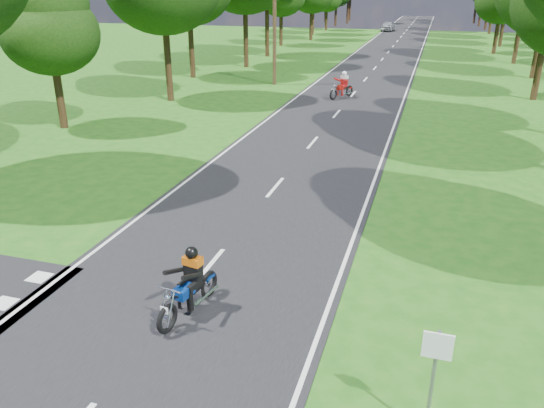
% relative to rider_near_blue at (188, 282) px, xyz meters
% --- Properties ---
extents(ground, '(160.00, 160.00, 0.00)m').
position_rel_rider_near_blue_xyz_m(ground, '(-0.41, 0.01, -0.79)').
color(ground, '#194E11').
rests_on(ground, ground).
extents(main_road, '(7.00, 140.00, 0.02)m').
position_rel_rider_near_blue_xyz_m(main_road, '(-0.41, 50.01, -0.78)').
color(main_road, black).
rests_on(main_road, ground).
extents(road_markings, '(7.40, 140.00, 0.01)m').
position_rel_rider_near_blue_xyz_m(road_markings, '(-0.55, 48.14, -0.76)').
color(road_markings, silver).
rests_on(road_markings, main_road).
extents(telegraph_pole, '(1.20, 0.26, 8.00)m').
position_rel_rider_near_blue_xyz_m(telegraph_pole, '(-6.41, 28.01, 3.28)').
color(telegraph_pole, '#382616').
rests_on(telegraph_pole, ground).
extents(road_sign, '(0.45, 0.07, 2.00)m').
position_rel_rider_near_blue_xyz_m(road_sign, '(5.09, -2.00, 0.55)').
color(road_sign, slate).
rests_on(road_sign, ground).
extents(rider_near_blue, '(0.93, 1.92, 1.54)m').
position_rel_rider_near_blue_xyz_m(rider_near_blue, '(0.00, 0.00, 0.00)').
color(rider_near_blue, navy).
rests_on(rider_near_blue, main_road).
extents(rider_far_red, '(1.49, 2.07, 1.65)m').
position_rel_rider_near_blue_xyz_m(rider_far_red, '(-0.94, 24.48, 0.06)').
color(rider_far_red, '#AC130D').
rests_on(rider_far_red, main_road).
extents(distant_car, '(2.09, 4.43, 1.47)m').
position_rel_rider_near_blue_xyz_m(distant_car, '(-3.01, 77.03, -0.04)').
color(distant_car, '#A9ACB0').
rests_on(distant_car, main_road).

